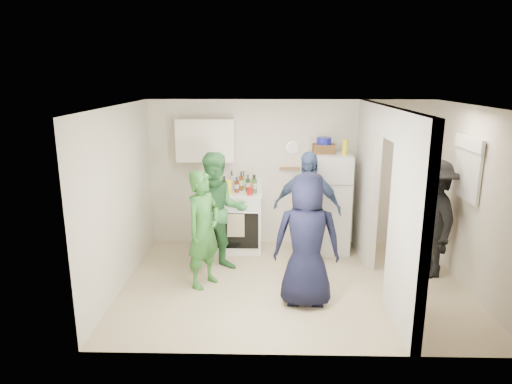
% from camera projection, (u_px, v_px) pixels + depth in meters
% --- Properties ---
extents(floor, '(4.80, 4.80, 0.00)m').
position_uv_depth(floor, '(293.00, 284.00, 6.50)').
color(floor, '#C3B189').
rests_on(floor, ground).
extents(wall_back, '(4.80, 0.00, 4.80)m').
position_uv_depth(wall_back, '(289.00, 173.00, 7.83)').
color(wall_back, silver).
rests_on(wall_back, floor).
extents(wall_front, '(4.80, 0.00, 4.80)m').
position_uv_depth(wall_front, '(305.00, 245.00, 4.54)').
color(wall_front, silver).
rests_on(wall_front, floor).
extents(wall_left, '(0.00, 3.40, 3.40)m').
position_uv_depth(wall_left, '(120.00, 198.00, 6.24)').
color(wall_left, silver).
rests_on(wall_left, floor).
extents(wall_right, '(0.00, 3.40, 3.40)m').
position_uv_depth(wall_right, '(474.00, 201.00, 6.13)').
color(wall_right, silver).
rests_on(wall_right, floor).
extents(ceiling, '(4.80, 4.80, 0.00)m').
position_uv_depth(ceiling, '(297.00, 106.00, 5.88)').
color(ceiling, white).
rests_on(ceiling, wall_back).
extents(partition_pier_back, '(0.12, 1.20, 2.50)m').
position_uv_depth(partition_pier_back, '(367.00, 182.00, 7.22)').
color(partition_pier_back, silver).
rests_on(partition_pier_back, floor).
extents(partition_pier_front, '(0.12, 1.20, 2.50)m').
position_uv_depth(partition_pier_front, '(408.00, 226.00, 5.09)').
color(partition_pier_front, silver).
rests_on(partition_pier_front, floor).
extents(partition_header, '(0.12, 1.00, 0.40)m').
position_uv_depth(partition_header, '(390.00, 122.00, 5.90)').
color(partition_header, silver).
rests_on(partition_header, partition_pier_back).
extents(stove, '(0.84, 0.70, 1.00)m').
position_uv_depth(stove, '(237.00, 220.00, 7.72)').
color(stove, white).
rests_on(stove, floor).
extents(upper_cabinet, '(0.95, 0.34, 0.70)m').
position_uv_depth(upper_cabinet, '(206.00, 140.00, 7.54)').
color(upper_cabinet, silver).
rests_on(upper_cabinet, wall_back).
extents(fridge, '(0.68, 0.66, 1.65)m').
position_uv_depth(fridge, '(328.00, 203.00, 7.57)').
color(fridge, white).
rests_on(fridge, floor).
extents(wicker_basket, '(0.35, 0.25, 0.15)m').
position_uv_depth(wicker_basket, '(324.00, 149.00, 7.40)').
color(wicker_basket, brown).
rests_on(wicker_basket, fridge).
extents(blue_bowl, '(0.24, 0.24, 0.11)m').
position_uv_depth(blue_bowl, '(324.00, 141.00, 7.37)').
color(blue_bowl, navy).
rests_on(blue_bowl, wicker_basket).
extents(yellow_cup_stack_top, '(0.09, 0.09, 0.25)m').
position_uv_depth(yellow_cup_stack_top, '(345.00, 147.00, 7.24)').
color(yellow_cup_stack_top, yellow).
rests_on(yellow_cup_stack_top, fridge).
extents(wall_clock, '(0.22, 0.02, 0.22)m').
position_uv_depth(wall_clock, '(293.00, 148.00, 7.70)').
color(wall_clock, white).
rests_on(wall_clock, wall_back).
extents(spice_shelf, '(0.35, 0.08, 0.03)m').
position_uv_depth(spice_shelf, '(289.00, 168.00, 7.76)').
color(spice_shelf, olive).
rests_on(spice_shelf, wall_back).
extents(nook_window, '(0.03, 0.70, 0.80)m').
position_uv_depth(nook_window, '(469.00, 169.00, 6.22)').
color(nook_window, black).
rests_on(nook_window, wall_right).
extents(nook_window_frame, '(0.04, 0.76, 0.86)m').
position_uv_depth(nook_window_frame, '(468.00, 169.00, 6.23)').
color(nook_window_frame, white).
rests_on(nook_window_frame, wall_right).
extents(nook_valance, '(0.04, 0.82, 0.18)m').
position_uv_depth(nook_valance, '(469.00, 143.00, 6.14)').
color(nook_valance, white).
rests_on(nook_valance, wall_right).
extents(yellow_cup_stack_stove, '(0.09, 0.09, 0.25)m').
position_uv_depth(yellow_cup_stack_stove, '(229.00, 188.00, 7.35)').
color(yellow_cup_stack_stove, yellow).
rests_on(yellow_cup_stack_stove, stove).
extents(red_cup, '(0.09, 0.09, 0.12)m').
position_uv_depth(red_cup, '(250.00, 191.00, 7.38)').
color(red_cup, red).
rests_on(red_cup, stove).
extents(person_green_left, '(0.66, 0.72, 1.65)m').
position_uv_depth(person_green_left, '(204.00, 230.00, 6.28)').
color(person_green_left, '#367A30').
rests_on(person_green_left, floor).
extents(person_green_center, '(1.02, 0.88, 1.81)m').
position_uv_depth(person_green_center, '(218.00, 213.00, 6.77)').
color(person_green_center, '#398349').
rests_on(person_green_center, floor).
extents(person_denim, '(1.13, 0.71, 1.79)m').
position_uv_depth(person_denim, '(307.00, 209.00, 7.00)').
color(person_denim, '#364676').
rests_on(person_denim, floor).
extents(person_navy, '(0.89, 0.61, 1.75)m').
position_uv_depth(person_navy, '(307.00, 240.00, 5.75)').
color(person_navy, black).
rests_on(person_navy, floor).
extents(person_nook, '(0.68, 1.15, 1.75)m').
position_uv_depth(person_nook, '(432.00, 218.00, 6.60)').
color(person_nook, black).
rests_on(person_nook, floor).
extents(bottle_a, '(0.08, 0.08, 0.31)m').
position_uv_depth(bottle_a, '(222.00, 181.00, 7.68)').
color(bottle_a, brown).
rests_on(bottle_a, stove).
extents(bottle_b, '(0.06, 0.06, 0.29)m').
position_uv_depth(bottle_b, '(225.00, 184.00, 7.48)').
color(bottle_b, '#184921').
rests_on(bottle_b, stove).
extents(bottle_c, '(0.07, 0.07, 0.33)m').
position_uv_depth(bottle_c, '(232.00, 180.00, 7.69)').
color(bottle_c, '#ABAEB9').
rests_on(bottle_c, stove).
extents(bottle_d, '(0.08, 0.08, 0.26)m').
position_uv_depth(bottle_d, '(237.00, 185.00, 7.52)').
color(bottle_d, '#57230F').
rests_on(bottle_d, stove).
extents(bottle_e, '(0.06, 0.06, 0.31)m').
position_uv_depth(bottle_e, '(244.00, 180.00, 7.74)').
color(bottle_e, '#8D939C').
rests_on(bottle_e, stove).
extents(bottle_f, '(0.07, 0.07, 0.29)m').
position_uv_depth(bottle_f, '(248.00, 183.00, 7.58)').
color(bottle_f, '#133615').
rests_on(bottle_f, stove).
extents(bottle_g, '(0.08, 0.08, 0.25)m').
position_uv_depth(bottle_g, '(254.00, 182.00, 7.71)').
color(bottle_g, olive).
rests_on(bottle_g, stove).
extents(bottle_h, '(0.08, 0.08, 0.30)m').
position_uv_depth(bottle_h, '(219.00, 184.00, 7.46)').
color(bottle_h, '#A3A6AE').
rests_on(bottle_h, stove).
extents(bottle_i, '(0.07, 0.07, 0.33)m').
position_uv_depth(bottle_i, '(241.00, 181.00, 7.65)').
color(bottle_i, '#5F3810').
rests_on(bottle_i, stove).
extents(bottle_j, '(0.07, 0.07, 0.31)m').
position_uv_depth(bottle_j, '(255.00, 184.00, 7.46)').
color(bottle_j, '#2D6422').
rests_on(bottle_j, stove).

